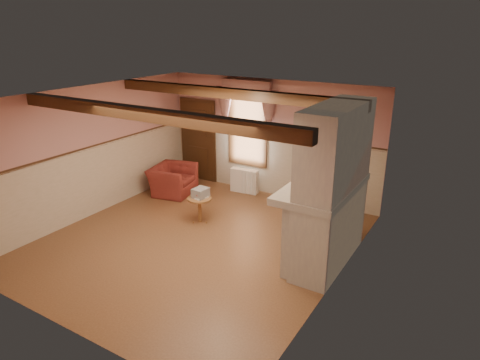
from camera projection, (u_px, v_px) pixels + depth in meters
The scene contains 26 objects.
floor at pixel (198, 241), 8.33m from camera, with size 5.50×6.00×0.01m, color brown.
ceiling at pixel (192, 97), 7.37m from camera, with size 5.50×6.00×0.01m, color silver.
wall_back at pixel (270, 138), 10.26m from camera, with size 5.50×0.02×2.80m, color tan.
wall_front at pixel (53, 239), 5.44m from camera, with size 5.50×0.02×2.80m, color tan.
wall_left at pixel (92, 151), 9.19m from camera, with size 0.02×6.00×2.80m, color tan.
wall_right at pixel (340, 204), 6.51m from camera, with size 0.02×6.00×2.80m, color tan.
wainscot at pixel (196, 206), 8.07m from camera, with size 5.50×6.00×1.50m, color beige, non-canonical shape.
chair_rail at pixel (195, 168), 7.82m from camera, with size 5.50×6.00×0.08m, color black, non-canonical shape.
firebox at pixel (306, 232), 7.68m from camera, with size 0.20×0.95×0.90m, color black.
armchair at pixel (173, 180), 10.60m from camera, with size 1.07×0.93×0.69m, color maroon.
side_table at pixel (200, 210), 9.06m from camera, with size 0.51×0.51×0.55m, color brown.
book_stack at pixel (200, 193), 8.96m from camera, with size 0.26×0.32×0.20m, color #B7AD8C.
radiator at pixel (244, 181), 10.66m from camera, with size 0.70×0.18×0.60m, color white.
bowl at pixel (320, 185), 7.10m from camera, with size 0.35×0.35×0.09m, color brown.
mantel_clock at pixel (339, 166), 7.85m from camera, with size 0.14×0.24×0.20m, color black.
oil_lamp at pixel (336, 166), 7.72m from camera, with size 0.11×0.11×0.28m, color gold.
candle_red at pixel (309, 191), 6.73m from camera, with size 0.06×0.06×0.16m, color maroon.
jar_yellow at pixel (310, 192), 6.75m from camera, with size 0.06×0.06×0.12m, color gold.
fireplace at pixel (333, 188), 7.15m from camera, with size 0.85×2.00×2.80m, color gray.
mantel at pixel (322, 188), 7.25m from camera, with size 1.05×2.05×0.12m, color gray.
overmantel_mirror at pixel (314, 152), 7.14m from camera, with size 0.06×1.44×1.04m, color silver.
door at pixel (199, 141), 11.35m from camera, with size 1.10×0.10×2.10m, color black.
window at pixel (248, 125), 10.44m from camera, with size 1.06×0.08×2.02m, color white.
window_drapes at pixel (246, 101), 10.17m from camera, with size 1.30×0.14×1.40m, color gray.
ceiling_beam_front at pixel (144, 114), 6.44m from camera, with size 5.50×0.18×0.20m, color black.
ceiling_beam_back at pixel (229, 93), 8.37m from camera, with size 5.50×0.18×0.20m, color black.
Camera 1 is at (4.55, -5.92, 3.97)m, focal length 32.00 mm.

